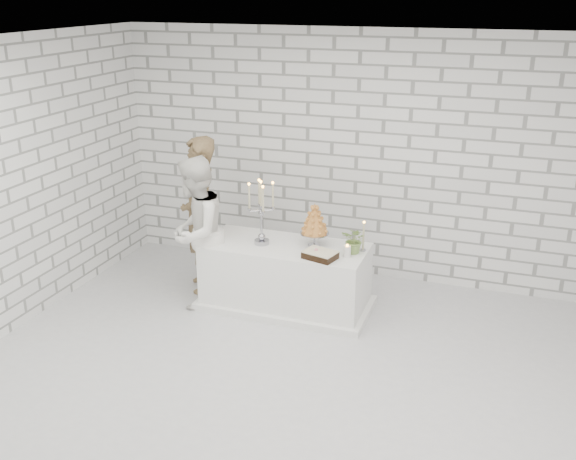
# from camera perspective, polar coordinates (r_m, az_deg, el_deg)

# --- Properties ---
(ground) EXTENTS (6.00, 5.00, 0.01)m
(ground) POSITION_cam_1_polar(r_m,az_deg,el_deg) (6.40, -0.16, -12.14)
(ground) COLOR silver
(ground) RESTS_ON ground
(ceiling) EXTENTS (6.00, 5.00, 0.01)m
(ceiling) POSITION_cam_1_polar(r_m,az_deg,el_deg) (5.41, -0.19, 15.73)
(ceiling) COLOR white
(ceiling) RESTS_ON ground
(wall_back) EXTENTS (6.00, 0.01, 3.00)m
(wall_back) POSITION_cam_1_polar(r_m,az_deg,el_deg) (8.03, 5.92, 6.30)
(wall_back) COLOR white
(wall_back) RESTS_ON ground
(wall_front) EXTENTS (6.00, 0.01, 3.00)m
(wall_front) POSITION_cam_1_polar(r_m,az_deg,el_deg) (3.70, -13.70, -11.82)
(wall_front) COLOR white
(wall_front) RESTS_ON ground
(wall_left) EXTENTS (0.01, 5.00, 3.00)m
(wall_left) POSITION_cam_1_polar(r_m,az_deg,el_deg) (7.27, -23.06, 3.25)
(wall_left) COLOR white
(wall_left) RESTS_ON ground
(cake_table) EXTENTS (1.80, 0.80, 0.75)m
(cake_table) POSITION_cam_1_polar(r_m,az_deg,el_deg) (7.42, -0.22, -4.01)
(cake_table) COLOR white
(cake_table) RESTS_ON ground
(groom) EXTENTS (0.74, 0.81, 1.85)m
(groom) POSITION_cam_1_polar(r_m,az_deg,el_deg) (7.75, -7.60, 1.28)
(groom) COLOR brown
(groom) RESTS_ON ground
(bride) EXTENTS (0.71, 0.88, 1.72)m
(bride) POSITION_cam_1_polar(r_m,az_deg,el_deg) (7.40, -7.97, -0.22)
(bride) COLOR white
(bride) RESTS_ON ground
(candelabra) EXTENTS (0.36, 0.36, 0.73)m
(candelabra) POSITION_cam_1_polar(r_m,az_deg,el_deg) (7.19, -2.32, 1.51)
(candelabra) COLOR #9898A1
(candelabra) RESTS_ON cake_table
(croquembouche) EXTENTS (0.34, 0.34, 0.49)m
(croquembouche) POSITION_cam_1_polar(r_m,az_deg,el_deg) (7.17, 2.30, 0.45)
(croquembouche) COLOR #99581F
(croquembouche) RESTS_ON cake_table
(chocolate_cake) EXTENTS (0.38, 0.31, 0.08)m
(chocolate_cake) POSITION_cam_1_polar(r_m,az_deg,el_deg) (6.91, 2.79, -2.16)
(chocolate_cake) COLOR black
(chocolate_cake) RESTS_ON cake_table
(pillar_candle) EXTENTS (0.08, 0.08, 0.12)m
(pillar_candle) POSITION_cam_1_polar(r_m,az_deg,el_deg) (6.97, 5.12, -1.85)
(pillar_candle) COLOR white
(pillar_candle) RESTS_ON cake_table
(extra_taper) EXTENTS (0.07, 0.07, 0.32)m
(extra_taper) POSITION_cam_1_polar(r_m,az_deg,el_deg) (7.10, 6.53, -0.61)
(extra_taper) COLOR #BDB791
(extra_taper) RESTS_ON cake_table
(flowers) EXTENTS (0.31, 0.28, 0.30)m
(flowers) POSITION_cam_1_polar(r_m,az_deg,el_deg) (7.04, 5.79, -0.87)
(flowers) COLOR #628349
(flowers) RESTS_ON cake_table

